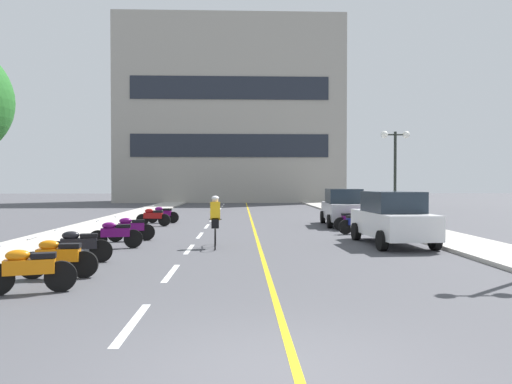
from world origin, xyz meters
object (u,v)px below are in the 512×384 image
street_lamp_mid (395,155)px  parked_car_near (392,218)px  motorcycle_7 (153,216)px  motorcycle_1 (58,257)px  motorcycle_8 (163,214)px  motorcycle_6 (352,220)px  motorcycle_5 (357,222)px  motorcycle_4 (131,228)px  motorcycle_0 (29,269)px  motorcycle_2 (78,245)px  motorcycle_3 (115,234)px  parked_car_mid (343,207)px  cyclist_rider (215,220)px

street_lamp_mid → parked_car_near: 8.36m
motorcycle_7 → motorcycle_1: bearing=-88.9°
motorcycle_8 → motorcycle_6: bearing=-25.1°
motorcycle_1 → motorcycle_5: bearing=45.1°
motorcycle_4 → street_lamp_mid: bearing=27.9°
motorcycle_0 → motorcycle_8: size_ratio=0.98×
motorcycle_6 → motorcycle_5: bearing=-94.7°
parked_car_near → motorcycle_6: (-0.21, 4.90, -0.44)m
motorcycle_0 → motorcycle_7: (-0.24, 14.22, 0.00)m
motorcycle_5 → motorcycle_6: same height
parked_car_near → motorcycle_2: 10.04m
parked_car_near → motorcycle_3: parked_car_near is taller
parked_car_mid → motorcycle_3: 12.14m
street_lamp_mid → parked_car_near: size_ratio=1.07×
motorcycle_3 → motorcycle_7: (-0.23, 7.94, 0.00)m
motorcycle_3 → motorcycle_6: bearing=31.5°
motorcycle_3 → cyclist_rider: size_ratio=0.96×
parked_car_near → motorcycle_6: parked_car_near is taller
motorcycle_3 → motorcycle_5: bearing=24.8°
motorcycle_1 → motorcycle_7: size_ratio=1.00×
motorcycle_7 → motorcycle_3: bearing=-88.3°
cyclist_rider → street_lamp_mid: bearing=43.1°
motorcycle_0 → street_lamp_mid: bearing=50.8°
motorcycle_3 → motorcycle_7: 7.95m
motorcycle_3 → motorcycle_2: bearing=-94.5°
street_lamp_mid → parked_car_mid: 3.71m
motorcycle_1 → motorcycle_0: bearing=-89.9°
parked_car_near → motorcycle_7: parked_car_near is taller
motorcycle_0 → parked_car_near: bearing=36.8°
motorcycle_2 → motorcycle_4: bearing=86.6°
motorcycle_3 → motorcycle_4: bearing=88.2°
motorcycle_0 → cyclist_rider: cyclist_rider is taller
parked_car_near → motorcycle_3: 9.24m
parked_car_mid → motorcycle_5: (-0.25, -3.88, -0.44)m
motorcycle_6 → cyclist_rider: 7.91m
motorcycle_0 → motorcycle_5: (8.88, 10.38, 0.00)m
motorcycle_3 → motorcycle_4: same height
motorcycle_6 → cyclist_rider: size_ratio=0.95×
motorcycle_7 → motorcycle_2: bearing=-89.9°
motorcycle_4 → parked_car_near: bearing=-8.3°
motorcycle_1 → motorcycle_8: same height
street_lamp_mid → parked_car_mid: size_ratio=1.07×
street_lamp_mid → motorcycle_5: bearing=-125.6°
cyclist_rider → motorcycle_8: bearing=108.8°
street_lamp_mid → motorcycle_4: bearing=-152.1°
street_lamp_mid → motorcycle_3: size_ratio=2.71×
motorcycle_3 → motorcycle_5: size_ratio=1.02×
motorcycle_3 → motorcycle_4: 1.94m
parked_car_mid → motorcycle_7: 9.38m
motorcycle_7 → parked_car_near: bearing=-37.9°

